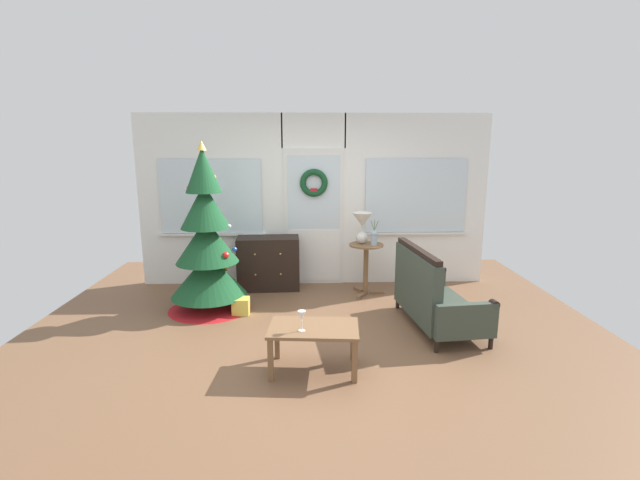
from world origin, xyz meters
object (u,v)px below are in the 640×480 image
at_px(dresser_cabinet, 268,263).
at_px(gift_box, 241,306).
at_px(settee_sofa, 432,296).
at_px(flower_vase, 374,237).
at_px(side_table, 366,259).
at_px(table_lamp, 362,224).
at_px(wine_glass, 302,316).
at_px(christmas_tree, 207,249).
at_px(coffee_table, 314,333).

xyz_separation_m(dresser_cabinet, gift_box, (-0.27, -1.03, -0.29)).
xyz_separation_m(settee_sofa, gift_box, (-2.29, 0.47, -0.27)).
xyz_separation_m(settee_sofa, flower_vase, (-0.52, 1.14, 0.47)).
relative_size(side_table, table_lamp, 1.67).
xyz_separation_m(table_lamp, wine_glass, (-0.82, -2.33, -0.44)).
height_order(dresser_cabinet, table_lamp, table_lamp).
height_order(christmas_tree, wine_glass, christmas_tree).
relative_size(dresser_cabinet, gift_box, 4.40).
relative_size(table_lamp, gift_box, 2.10).
distance_m(settee_sofa, coffee_table, 1.71).
bearing_deg(flower_vase, side_table, 149.04).
xyz_separation_m(dresser_cabinet, coffee_table, (0.63, -2.49, -0.02)).
xyz_separation_m(side_table, gift_box, (-1.67, -0.73, -0.41)).
height_order(christmas_tree, settee_sofa, christmas_tree).
bearing_deg(wine_glass, gift_box, 116.89).
distance_m(settee_sofa, side_table, 1.36).
bearing_deg(coffee_table, table_lamp, 72.35).
relative_size(wine_glass, gift_box, 0.93).
distance_m(dresser_cabinet, side_table, 1.44).
height_order(coffee_table, wine_glass, wine_glass).
bearing_deg(side_table, flower_vase, -30.96).
bearing_deg(wine_glass, side_table, 68.95).
bearing_deg(table_lamp, dresser_cabinet, 169.31).
distance_m(table_lamp, wine_glass, 2.51).
bearing_deg(side_table, wine_glass, -111.05).
bearing_deg(table_lamp, flower_vase, -32.01).
bearing_deg(table_lamp, settee_sofa, -61.36).
relative_size(flower_vase, wine_glass, 1.79).
bearing_deg(settee_sofa, dresser_cabinet, 143.49).
height_order(coffee_table, gift_box, coffee_table).
relative_size(dresser_cabinet, table_lamp, 2.09).
relative_size(flower_vase, coffee_table, 0.40).
bearing_deg(flower_vase, christmas_tree, -167.74).
relative_size(side_table, gift_box, 3.50).
height_order(flower_vase, wine_glass, flower_vase).
distance_m(christmas_tree, settee_sofa, 2.84).
bearing_deg(side_table, table_lamp, 146.31).
xyz_separation_m(coffee_table, wine_glass, (-0.11, -0.09, 0.21)).
xyz_separation_m(settee_sofa, table_lamp, (-0.68, 1.24, 0.64)).
height_order(table_lamp, coffee_table, table_lamp).
relative_size(christmas_tree, settee_sofa, 1.45).
height_order(side_table, table_lamp, table_lamp).
xyz_separation_m(flower_vase, wine_glass, (-0.98, -2.23, -0.27)).
xyz_separation_m(side_table, flower_vase, (0.10, -0.06, 0.33)).
bearing_deg(side_table, dresser_cabinet, 168.18).
relative_size(side_table, flower_vase, 2.10).
xyz_separation_m(christmas_tree, dresser_cabinet, (0.70, 0.83, -0.42)).
distance_m(christmas_tree, dresser_cabinet, 1.17).
relative_size(side_table, wine_glass, 3.76).
bearing_deg(settee_sofa, table_lamp, 118.64).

